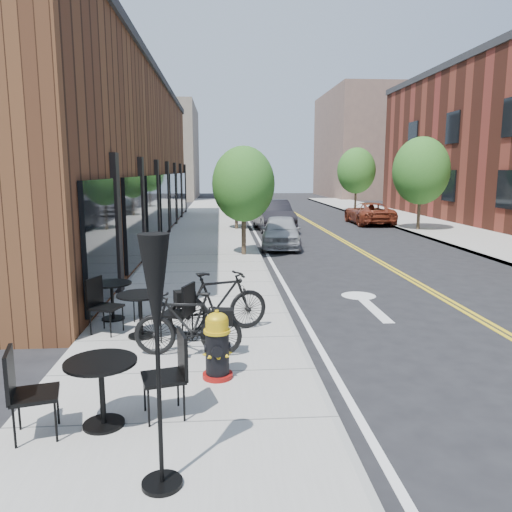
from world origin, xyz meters
name	(u,v)px	position (x,y,z in m)	size (l,w,h in m)	color
ground	(300,342)	(0.00, 0.00, 0.00)	(120.00, 120.00, 0.00)	black
sidewalk_near	(205,252)	(-2.00, 10.00, 0.06)	(4.00, 70.00, 0.12)	#9E9B93
sidewalk_far	(512,248)	(10.00, 10.00, 0.06)	(4.00, 70.00, 0.12)	#9E9B93
building_near	(103,161)	(-6.50, 14.00, 3.50)	(5.00, 28.00, 7.00)	#412314
bg_building_left	(160,153)	(-8.00, 48.00, 5.00)	(8.00, 14.00, 10.00)	#726656
bg_building_right	(369,145)	(16.00, 50.00, 6.00)	(10.00, 16.00, 12.00)	brown
tree_near_a	(244,184)	(-0.60, 9.00, 2.60)	(2.20, 2.20, 3.81)	#382B1E
tree_near_b	(236,178)	(-0.60, 17.00, 2.71)	(2.30, 2.30, 3.98)	#382B1E
tree_near_c	(232,179)	(-0.60, 25.00, 2.53)	(2.10, 2.10, 3.67)	#382B1E
tree_near_d	(230,174)	(-0.60, 33.00, 2.79)	(2.40, 2.40, 4.11)	#382B1E
tree_far_b	(421,171)	(8.60, 16.00, 3.06)	(2.80, 2.80, 4.62)	#382B1E
tree_far_c	(356,171)	(8.60, 28.00, 3.06)	(2.80, 2.80, 4.62)	#382B1E
fire_hydrant	(217,346)	(-1.48, -1.73, 0.60)	(0.49, 0.49, 1.01)	maroon
bicycle_left	(188,324)	(-1.96, -0.81, 0.65)	(0.50, 1.75, 1.05)	black
bicycle_right	(218,302)	(-1.47, 0.32, 0.70)	(0.54, 1.92, 1.16)	black
bistro_set_a	(102,383)	(-2.82, -3.01, 0.64)	(1.98, 1.02, 1.04)	black
bistro_set_b	(141,309)	(-2.86, 0.18, 0.64)	(1.95, 1.13, 1.03)	black
bistro_set_c	(112,295)	(-3.60, 1.30, 0.61)	(1.84, 0.84, 0.98)	black
patio_umbrella	(156,309)	(-2.00, -4.21, 1.86)	(0.39, 0.39, 2.42)	black
parked_car_a	(281,231)	(1.01, 11.28, 0.65)	(1.53, 3.81, 1.30)	#9FA2A7
parked_car_b	(273,215)	(1.30, 17.24, 0.78)	(1.65, 4.74, 1.56)	black
parked_car_c	(251,203)	(0.80, 27.60, 0.77)	(2.16, 5.31, 1.54)	#BABABF
parked_car_far	(369,213)	(7.18, 19.78, 0.63)	(2.09, 4.54, 1.26)	maroon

